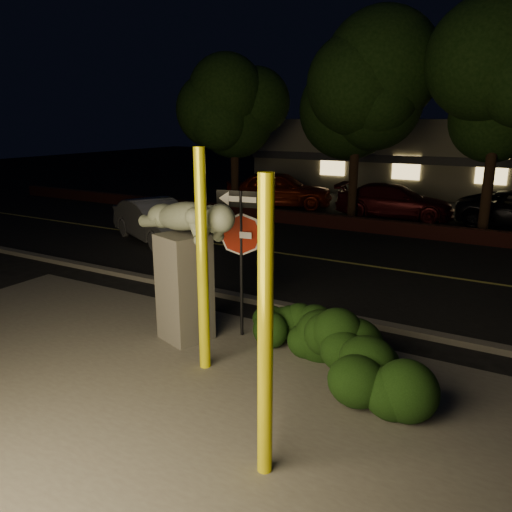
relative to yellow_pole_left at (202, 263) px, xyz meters
The scene contains 21 objects.
ground 10.30m from the yellow_pole_left, 87.74° to the left, with size 90.00×90.00×0.00m, color black.
patio 2.03m from the yellow_pole_left, 65.22° to the right, with size 14.00×6.00×0.02m, color #4C4944.
road 7.37m from the yellow_pole_left, 86.79° to the left, with size 80.00×8.00×0.01m, color black.
lane_marking 7.37m from the yellow_pole_left, 86.79° to the left, with size 80.00×0.12×0.01m, color #B5AC48.
curb 3.52m from the yellow_pole_left, 82.49° to the left, with size 80.00×0.25×0.12m, color #4C4944.
brick_wall 11.55m from the yellow_pole_left, 88.00° to the left, with size 40.00×0.35×0.50m, color #3F1714.
parking_lot 17.23m from the yellow_pole_left, 88.66° to the left, with size 40.00×12.00×0.01m, color black.
building 25.12m from the yellow_pole_left, 89.09° to the left, with size 22.00×10.20×4.00m.
tree_far_a 15.58m from the yellow_pole_left, 120.06° to the left, with size 4.60×4.60×7.43m.
tree_far_b 14.15m from the yellow_pole_left, 98.95° to the left, with size 5.20×5.20×8.41m.
tree_far_c 13.80m from the yellow_pole_left, 77.36° to the left, with size 4.80×4.80×7.84m.
yellow_pole_left is the anchor object (origin of this frame).
yellow_pole_right 2.72m from the yellow_pole_left, 39.99° to the right, with size 0.17×0.17×3.50m, color yellow.
signpost 1.39m from the yellow_pole_left, 94.94° to the left, with size 0.93×0.19×2.78m.
sculpture 1.18m from the yellow_pole_left, 141.35° to the left, with size 2.51×1.38×2.71m.
hedge_center 2.13m from the yellow_pole_left, 62.60° to the left, with size 1.68×0.79×0.87m, color black.
hedge_right 2.33m from the yellow_pole_left, 34.10° to the left, with size 1.86×1.00×1.22m, color black.
hedge_far_right 3.08m from the yellow_pole_left, ahead, with size 1.53×0.96×1.06m, color black.
silver_sedan 9.36m from the yellow_pole_left, 135.36° to the left, with size 1.48×4.25×1.40m, color silver.
parked_car_red 15.91m from the yellow_pole_left, 112.63° to the left, with size 1.98×4.91×1.67m, color maroon.
parked_car_darkred 14.74m from the yellow_pole_left, 92.87° to the left, with size 1.95×4.79×1.39m, color #420B0F.
Camera 1 is at (4.07, -6.28, 4.01)m, focal length 35.00 mm.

